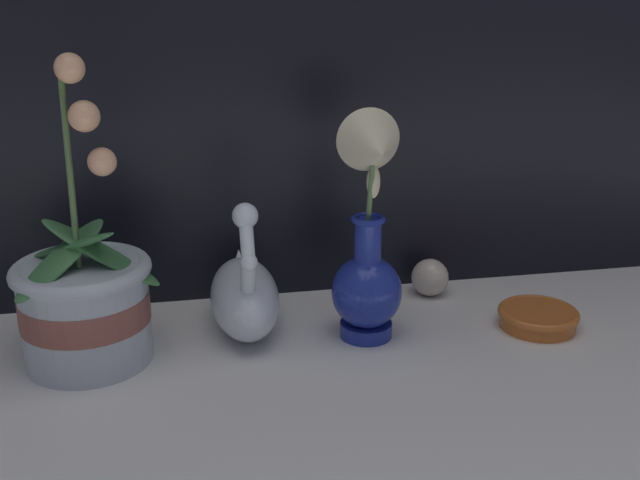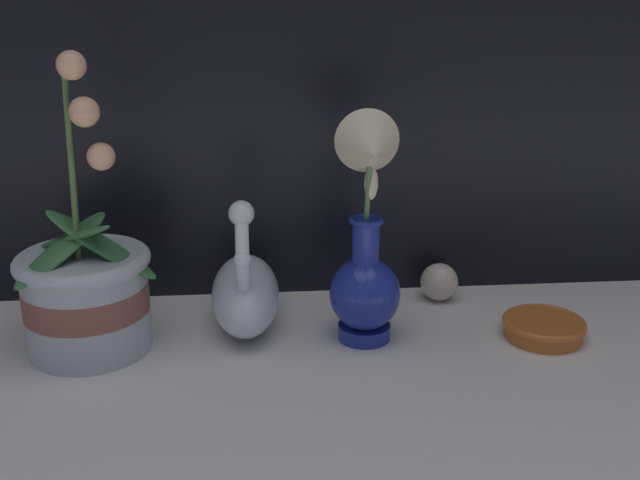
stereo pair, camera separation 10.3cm
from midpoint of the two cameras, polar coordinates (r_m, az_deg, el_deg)
The scene contains 6 objects.
ground_plane at distance 0.96m, azimuth -2.38°, elevation -10.34°, with size 2.80×2.80×0.00m, color silver.
orchid_potted_plant at distance 1.02m, azimuth -20.29°, elevation -4.31°, with size 0.21×0.20×0.39m.
swan_figurine at distance 1.06m, azimuth -8.55°, elevation -4.12°, with size 0.10×0.20×0.20m.
blue_vase at distance 1.00m, azimuth 0.84°, elevation -0.68°, with size 0.10×0.12×0.32m.
glass_sphere at distance 1.18m, azimuth 5.93°, elevation -2.90°, with size 0.06×0.06×0.06m.
amber_dish at distance 1.11m, azimuth 13.76°, elevation -5.74°, with size 0.12×0.12×0.03m.
Camera 1 is at (-0.17, -0.82, 0.47)m, focal length 42.00 mm.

